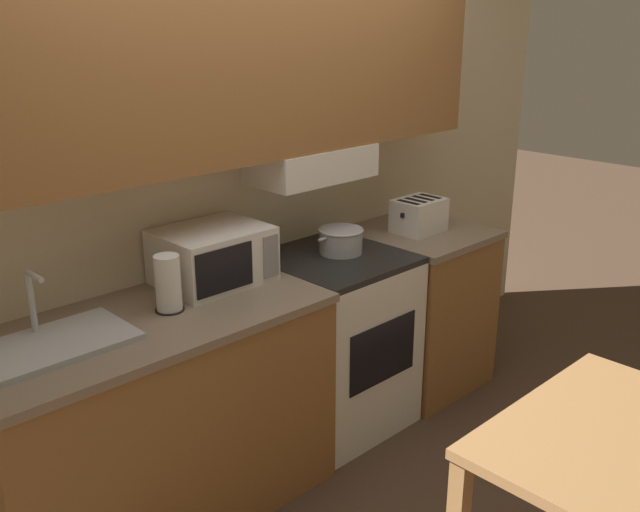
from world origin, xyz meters
TOP-DOWN VIEW (x-y plane):
  - ground_plane at (0.00, 0.00)m, footprint 16.00×16.00m
  - wall_back at (0.01, -0.07)m, footprint 5.15×0.38m
  - lower_counter_main at (-0.66, -0.34)m, footprint 1.46×0.70m
  - lower_counter_right_stub at (1.06, -0.34)m, footprint 0.65×0.70m
  - stove_range at (0.40, -0.33)m, footprint 0.65×0.66m
  - cooking_pot at (0.46, -0.31)m, footprint 0.30×0.23m
  - microwave at (-0.23, -0.20)m, footprint 0.46×0.38m
  - toaster at (1.02, -0.35)m, footprint 0.28×0.20m
  - sink_basin at (-1.04, -0.34)m, footprint 0.57×0.34m
  - paper_towel_roll at (-0.55, -0.34)m, footprint 0.12×0.12m
  - dining_table at (0.10, -1.89)m, footprint 0.93×0.64m

SIDE VIEW (x-z plane):
  - ground_plane at x=0.00m, z-range 0.00..0.00m
  - stove_range at x=0.40m, z-range 0.00..0.91m
  - lower_counter_main at x=-0.66m, z-range 0.00..0.91m
  - lower_counter_right_stub at x=1.06m, z-range 0.00..0.91m
  - dining_table at x=0.10m, z-range 0.25..1.03m
  - sink_basin at x=-1.04m, z-range 0.79..1.06m
  - cooking_pot at x=0.46m, z-range 0.91..1.04m
  - toaster at x=1.02m, z-range 0.91..1.09m
  - paper_towel_roll at x=-0.55m, z-range 0.91..1.14m
  - microwave at x=-0.23m, z-range 0.91..1.15m
  - wall_back at x=0.01m, z-range 0.24..2.79m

